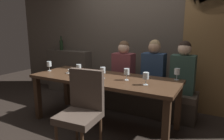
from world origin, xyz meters
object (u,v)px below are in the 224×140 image
(diner_far_end, at_px, (183,69))
(diner_redhead, at_px, (124,64))
(banquette_bench, at_px, (123,96))
(dessert_plate, at_px, (91,73))
(diner_bearded, at_px, (154,66))
(fork_on_table, at_px, (84,72))
(chair_near_side, at_px, (82,107))
(wine_glass_far_right, at_px, (103,70))
(dining_table, at_px, (104,83))
(wine_glass_far_left, at_px, (127,72))
(wine_bottle_dark_red, at_px, (61,45))
(wine_glass_center_back, at_px, (49,64))
(espresso_cup, at_px, (70,72))
(wine_glass_near_left, at_px, (146,76))
(wine_glass_center_front, at_px, (79,68))
(wine_glass_end_right, at_px, (177,72))

(diner_far_end, bearing_deg, diner_redhead, -178.83)
(banquette_bench, distance_m, dessert_plate, 0.84)
(diner_bearded, relative_size, fork_on_table, 4.83)
(chair_near_side, bearing_deg, wine_glass_far_right, 99.50)
(dining_table, height_order, wine_glass_far_left, wine_glass_far_left)
(chair_near_side, xyz_separation_m, wine_glass_far_right, (-0.11, 0.65, 0.30))
(diner_redhead, height_order, wine_glass_far_right, diner_redhead)
(banquette_bench, height_order, wine_bottle_dark_red, wine_bottle_dark_red)
(banquette_bench, xyz_separation_m, diner_bearded, (0.54, -0.01, 0.61))
(wine_glass_center_back, xyz_separation_m, espresso_cup, (0.42, 0.03, -0.09))
(wine_bottle_dark_red, xyz_separation_m, wine_glass_far_left, (2.13, -1.05, -0.21))
(wine_bottle_dark_red, bearing_deg, banquette_bench, -11.15)
(diner_far_end, bearing_deg, wine_glass_near_left, -111.01)
(banquette_bench, distance_m, diner_far_end, 1.17)
(dessert_plate, bearing_deg, diner_redhead, 63.73)
(diner_redhead, distance_m, wine_glass_center_front, 0.86)
(dining_table, height_order, wine_glass_far_right, wine_glass_far_right)
(wine_glass_center_back, relative_size, espresso_cup, 1.37)
(diner_bearded, height_order, wine_glass_near_left, diner_bearded)
(diner_redhead, height_order, wine_glass_end_right, diner_redhead)
(diner_redhead, bearing_deg, wine_glass_far_left, -61.66)
(banquette_bench, relative_size, diner_bearded, 3.05)
(wine_glass_near_left, bearing_deg, wine_glass_far_right, 177.15)
(dessert_plate, bearing_deg, wine_glass_center_back, -166.14)
(diner_far_end, relative_size, wine_glass_center_back, 4.97)
(dining_table, relative_size, chair_near_side, 2.24)
(wine_glass_far_left, bearing_deg, espresso_cup, -177.86)
(espresso_cup, height_order, dessert_plate, espresso_cup)
(diner_bearded, height_order, wine_glass_center_back, diner_bearded)
(diner_bearded, distance_m, wine_glass_center_front, 1.21)
(wine_bottle_dark_red, xyz_separation_m, wine_glass_far_right, (1.78, -1.12, -0.21))
(wine_glass_center_front, bearing_deg, diner_redhead, 62.08)
(wine_glass_center_front, bearing_deg, chair_near_side, -50.35)
(wine_glass_end_right, height_order, dessert_plate, wine_glass_end_right)
(diner_far_end, bearing_deg, dining_table, -144.37)
(banquette_bench, height_order, wine_glass_center_back, wine_glass_center_back)
(wine_glass_near_left, bearing_deg, wine_glass_center_front, 177.86)
(wine_glass_near_left, xyz_separation_m, fork_on_table, (-1.13, 0.21, -0.11))
(banquette_bench, bearing_deg, wine_glass_far_left, -62.07)
(wine_bottle_dark_red, height_order, wine_glass_end_right, wine_bottle_dark_red)
(dessert_plate, bearing_deg, wine_glass_end_right, 10.35)
(dining_table, height_order, wine_glass_near_left, wine_glass_near_left)
(banquette_bench, distance_m, espresso_cup, 1.10)
(diner_far_end, relative_size, wine_glass_near_left, 4.97)
(dining_table, relative_size, diner_bearded, 2.68)
(dining_table, xyz_separation_m, fork_on_table, (-0.44, 0.11, 0.09))
(diner_redhead, height_order, wine_glass_far_left, diner_redhead)
(wine_glass_far_left, bearing_deg, wine_bottle_dark_red, 153.78)
(wine_glass_end_right, bearing_deg, wine_glass_far_left, -150.22)
(diner_bearded, distance_m, dessert_plate, 1.02)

